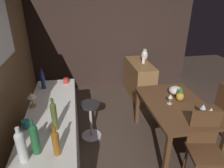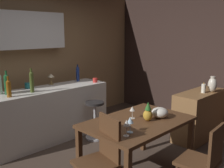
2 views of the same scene
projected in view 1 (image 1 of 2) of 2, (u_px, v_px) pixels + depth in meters
The scene contains 23 objects.
ground_plane at pixel (148, 148), 3.16m from camera, with size 9.00×9.00×0.00m, color #47382D.
wall_side_right at pixel (104, 36), 4.85m from camera, with size 0.10×4.40×2.60m, color #33231E.
dining_table at pixel (176, 108), 3.02m from camera, with size 1.35×0.89×0.74m.
kitchen_counter at pixel (55, 142), 2.64m from camera, with size 2.10×0.60×0.90m, color silver.
sideboard_cabinet at pixel (139, 80), 4.64m from camera, with size 1.10×0.44×0.82m, color olive.
chair_near_window at pixel (205, 146), 2.48m from camera, with size 0.47×0.47×0.95m.
chair_by_doorway at pixel (218, 109), 3.33m from camera, with size 0.43×0.43×0.88m.
bar_stool at pixel (91, 120), 3.28m from camera, with size 0.34×0.34×0.65m.
wine_glass_left at pixel (211, 111), 2.55m from camera, with size 0.07×0.07×0.18m.
wine_glass_right at pixel (170, 97), 2.93m from camera, with size 0.07×0.07×0.16m.
wine_glass_center at pixel (203, 107), 2.64m from camera, with size 0.08×0.08×0.17m.
pineapple_centerpiece at pixel (180, 95), 3.03m from camera, with size 0.12×0.12×0.24m.
fruit_bowl at pixel (176, 90), 3.23m from camera, with size 0.21×0.21×0.13m, color beige.
wine_bottle_clear at pixel (21, 145), 1.70m from camera, with size 0.08×0.08×0.35m.
wine_bottle_green at pixel (35, 138), 1.79m from camera, with size 0.08×0.08×0.36m.
wine_bottle_olive at pixel (54, 115), 2.10m from camera, with size 0.06×0.06×0.38m.
wine_bottle_amber at pixel (56, 142), 1.78m from camera, with size 0.07×0.07×0.31m.
wine_bottle_cobalt at pixel (43, 79), 3.03m from camera, with size 0.06×0.06×0.32m.
cup_red at pixel (66, 81), 3.27m from camera, with size 0.12×0.08×0.08m.
cup_teal at pixel (26, 124), 2.18m from camera, with size 0.12×0.09×0.09m.
counter_lamp at pixel (31, 97), 2.54m from camera, with size 0.12×0.12×0.19m.
pillar_candle_tall at pixel (143, 60), 4.41m from camera, with size 0.07×0.07×0.18m.
vase_ceramic_ivory at pixel (145, 55), 4.55m from camera, with size 0.15×0.15×0.27m.
Camera 1 is at (-2.30, 1.00, 2.26)m, focal length 31.92 mm.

